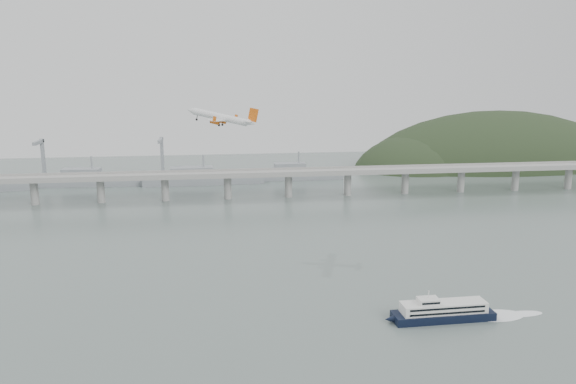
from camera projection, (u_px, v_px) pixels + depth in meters
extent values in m
plane|color=#566460|center=(303.00, 289.00, 268.70)|extent=(900.00, 900.00, 0.00)
cube|color=gray|center=(264.00, 174.00, 458.12)|extent=(800.00, 22.00, 2.20)
cube|color=gray|center=(265.00, 174.00, 447.52)|extent=(800.00, 0.60, 1.80)
cube|color=gray|center=(263.00, 169.00, 467.86)|extent=(800.00, 0.60, 1.80)
cylinder|color=gray|center=(34.00, 193.00, 436.81)|extent=(6.00, 6.00, 21.00)
cylinder|color=gray|center=(101.00, 191.00, 443.35)|extent=(6.00, 6.00, 21.00)
cylinder|color=gray|center=(165.00, 189.00, 449.89)|extent=(6.00, 6.00, 21.00)
cylinder|color=gray|center=(228.00, 187.00, 456.43)|extent=(6.00, 6.00, 21.00)
cylinder|color=gray|center=(289.00, 186.00, 462.96)|extent=(6.00, 6.00, 21.00)
cylinder|color=gray|center=(348.00, 184.00, 469.50)|extent=(6.00, 6.00, 21.00)
cylinder|color=gray|center=(405.00, 183.00, 476.04)|extent=(6.00, 6.00, 21.00)
cylinder|color=gray|center=(461.00, 181.00, 482.58)|extent=(6.00, 6.00, 21.00)
cylinder|color=gray|center=(515.00, 180.00, 489.12)|extent=(6.00, 6.00, 21.00)
cylinder|color=gray|center=(568.00, 178.00, 495.66)|extent=(6.00, 6.00, 21.00)
ellipsoid|color=black|center=(494.00, 181.00, 627.39)|extent=(320.00, 150.00, 156.00)
ellipsoid|color=black|center=(416.00, 179.00, 604.01)|extent=(140.00, 110.00, 96.00)
ellipsoid|color=black|center=(562.00, 183.00, 650.33)|extent=(220.00, 140.00, 120.00)
cube|color=gray|center=(93.00, 181.00, 509.69)|extent=(95.67, 20.15, 8.00)
cube|color=gray|center=(82.00, 173.00, 506.75)|extent=(33.90, 15.02, 8.00)
cylinder|color=gray|center=(92.00, 164.00, 506.29)|extent=(1.60, 1.60, 14.00)
cube|color=gray|center=(204.00, 180.00, 517.92)|extent=(110.55, 21.43, 8.00)
cube|color=gray|center=(192.00, 171.00, 514.78)|extent=(39.01, 16.73, 8.00)
cylinder|color=gray|center=(203.00, 162.00, 514.52)|extent=(1.60, 1.60, 14.00)
cube|color=gray|center=(299.00, 175.00, 539.38)|extent=(85.00, 13.60, 8.00)
cube|color=gray|center=(290.00, 167.00, 536.56)|extent=(29.75, 11.90, 8.00)
cylinder|color=gray|center=(299.00, 159.00, 535.97)|extent=(1.60, 1.60, 14.00)
cube|color=gray|center=(43.00, 160.00, 528.80)|extent=(3.00, 3.00, 40.00)
cube|color=gray|center=(38.00, 142.00, 515.29)|extent=(3.00, 28.00, 3.00)
cube|color=gray|center=(162.00, 158.00, 543.18)|extent=(3.00, 3.00, 40.00)
cube|color=gray|center=(160.00, 140.00, 529.67)|extent=(3.00, 28.00, 3.00)
cube|color=black|center=(443.00, 316.00, 236.12)|extent=(43.28, 11.05, 3.45)
cone|color=black|center=(390.00, 319.00, 232.71)|extent=(4.37, 3.52, 3.45)
cube|color=silver|center=(443.00, 307.00, 235.29)|extent=(36.35, 9.21, 4.31)
cube|color=black|center=(448.00, 309.00, 230.85)|extent=(32.77, 0.67, 0.86)
cube|color=black|center=(448.00, 313.00, 231.29)|extent=(32.77, 0.67, 0.86)
cube|color=black|center=(439.00, 300.00, 239.26)|extent=(32.77, 0.67, 0.86)
cube|color=black|center=(439.00, 305.00, 239.70)|extent=(32.77, 0.67, 0.86)
cube|color=silver|center=(428.00, 301.00, 233.59)|extent=(8.72, 6.18, 2.24)
cube|color=black|center=(431.00, 304.00, 230.63)|extent=(7.76, 0.23, 0.86)
cylinder|color=silver|center=(429.00, 294.00, 233.00)|extent=(0.44, 0.44, 3.45)
ellipsoid|color=white|center=(496.00, 316.00, 240.02)|extent=(25.03, 12.82, 0.17)
ellipsoid|color=white|center=(522.00, 314.00, 241.79)|extent=(18.73, 6.51, 0.17)
cylinder|color=silver|center=(220.00, 117.00, 310.42)|extent=(30.24, 16.00, 9.90)
cone|color=silver|center=(191.00, 110.00, 313.40)|extent=(6.28, 5.65, 4.80)
cone|color=silver|center=(252.00, 123.00, 307.23)|extent=(7.10, 5.68, 5.02)
cube|color=silver|center=(222.00, 119.00, 310.45)|extent=(17.87, 37.30, 3.38)
cube|color=silver|center=(250.00, 121.00, 307.26)|extent=(7.80, 13.71, 1.63)
cube|color=#CF550E|center=(253.00, 115.00, 306.34)|extent=(6.15, 2.19, 8.03)
cylinder|color=#CF550E|center=(222.00, 121.00, 316.92)|extent=(5.66, 4.32, 3.42)
cylinder|color=black|center=(218.00, 120.00, 317.31)|extent=(1.71, 2.62, 2.58)
cube|color=silver|center=(222.00, 119.00, 316.70)|extent=(2.91, 1.23, 1.85)
cylinder|color=#CF550E|center=(215.00, 122.00, 305.16)|extent=(5.66, 4.32, 3.42)
cylinder|color=black|center=(211.00, 121.00, 305.55)|extent=(1.71, 2.62, 2.58)
cube|color=silver|center=(215.00, 120.00, 304.94)|extent=(2.91, 1.23, 1.85)
cylinder|color=black|center=(223.00, 123.00, 313.63)|extent=(1.03, 0.56, 2.70)
cylinder|color=black|center=(222.00, 125.00, 313.87)|extent=(1.51, 0.85, 1.45)
cylinder|color=black|center=(219.00, 123.00, 308.07)|extent=(1.03, 0.56, 2.70)
cylinder|color=black|center=(219.00, 125.00, 308.31)|extent=(1.51, 0.85, 1.45)
cylinder|color=black|center=(197.00, 117.00, 313.28)|extent=(1.03, 0.56, 2.70)
cylinder|color=black|center=(197.00, 120.00, 313.52)|extent=(1.51, 0.85, 1.45)
cube|color=#CF550E|center=(236.00, 117.00, 327.99)|extent=(2.23, 0.86, 2.96)
cube|color=#CF550E|center=(215.00, 119.00, 291.63)|extent=(2.23, 0.86, 2.96)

